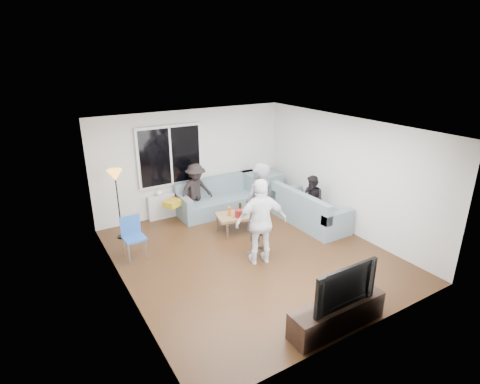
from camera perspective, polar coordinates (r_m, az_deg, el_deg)
floor at (r=7.87m, az=1.66°, el=-9.46°), size 5.00×5.50×0.04m
ceiling at (r=6.95m, az=1.88°, el=9.80°), size 5.00×5.50×0.04m
wall_back at (r=9.63m, az=-7.23°, el=4.57°), size 5.00×0.04×2.60m
wall_front at (r=5.41m, az=18.07°, el=-9.34°), size 5.00×0.04×2.60m
wall_left at (r=6.40m, az=-17.64°, el=-4.55°), size 0.04×5.50×2.60m
wall_right at (r=8.86m, az=15.61°, el=2.57°), size 0.04×5.50×2.60m
window_frame at (r=9.28m, az=-10.48°, el=5.38°), size 1.62×0.06×1.47m
window_glass at (r=9.24m, az=-10.39°, el=5.33°), size 1.50×0.02×1.35m
window_mullion at (r=9.23m, az=-10.37°, el=5.32°), size 0.05×0.03×1.35m
radiator at (r=9.63m, az=-9.93°, el=-1.81°), size 1.30×0.12×0.62m
potted_plant at (r=9.61m, az=-7.30°, el=1.36°), size 0.19×0.16×0.35m
vase at (r=9.35m, az=-12.10°, el=-0.07°), size 0.16×0.16×0.17m
sofa_back_section at (r=9.71m, az=-2.71°, el=-0.59°), size 2.30×0.85×0.85m
sofa_right_section at (r=9.18m, az=10.52°, el=-2.21°), size 2.00×0.85×0.85m
sofa_corner at (r=10.31m, az=3.25°, el=0.66°), size 0.85×0.85×0.85m
cushion_yellow at (r=9.15m, az=-10.09°, el=-1.67°), size 0.48×0.45×0.14m
cushion_red at (r=9.31m, az=-8.69°, el=-1.19°), size 0.41×0.36×0.13m
coffee_table at (r=8.78m, az=0.15°, el=-4.52°), size 1.20×0.81×0.40m
pitcher at (r=8.51m, az=-0.23°, el=-3.24°), size 0.17×0.17×0.17m
side_chair at (r=7.81m, az=-15.59°, el=-6.77°), size 0.42×0.42×0.86m
floor_lamp at (r=8.62m, az=-17.81°, el=-1.84°), size 0.32×0.32×1.56m
player_left at (r=7.52m, az=2.73°, el=-2.67°), size 0.81×0.66×1.91m
player_right at (r=7.22m, az=3.24°, el=-4.54°), size 1.08×0.68×1.71m
spectator_right at (r=9.08m, az=10.78°, el=-1.28°), size 0.52×0.63×1.20m
spectator_back at (r=9.36m, az=-6.63°, el=0.17°), size 0.94×0.62×1.37m
tv_console at (r=6.09m, az=14.37°, el=-17.46°), size 1.60×0.40×0.44m
television at (r=5.77m, az=14.85°, el=-13.17°), size 1.13×0.15×0.65m
bottle_e at (r=8.93m, az=1.73°, el=-1.84°), size 0.07×0.07×0.24m
bottle_d at (r=8.70m, az=1.46°, el=-2.55°), size 0.07×0.07×0.21m
bottle_c at (r=8.81m, az=0.02°, el=-2.27°), size 0.07×0.07×0.21m
bottle_a at (r=8.58m, az=-1.63°, el=-2.92°), size 0.07×0.07×0.21m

